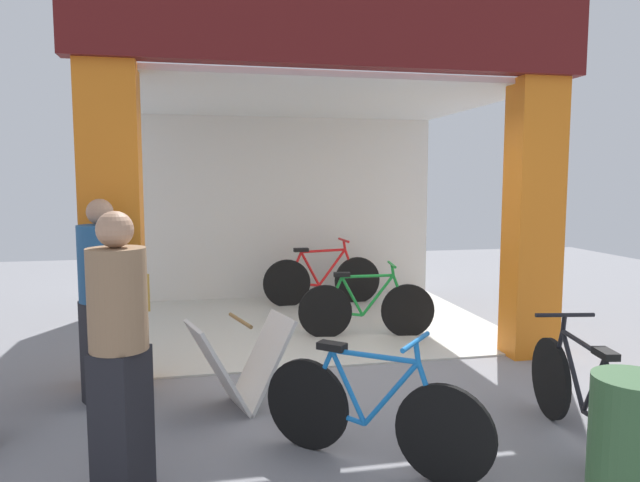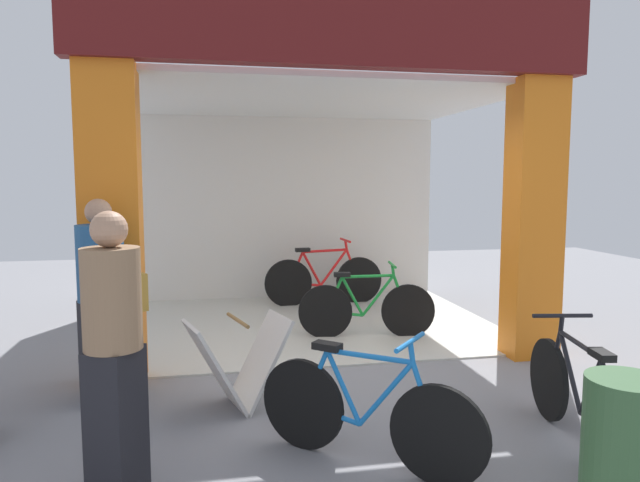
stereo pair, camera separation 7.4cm
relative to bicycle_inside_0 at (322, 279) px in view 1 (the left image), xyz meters
The scene contains 10 objects.
ground_plane 2.85m from the bicycle_inside_0, 98.72° to the right, with size 17.18×17.18×0.00m, color gray.
shop_facade 1.92m from the bicycle_inside_0, 110.79° to the right, with size 4.79×3.81×3.55m.
bicycle_inside_0 is the anchor object (origin of this frame).
bicycle_inside_1 1.82m from the bicycle_inside_0, 85.70° to the right, with size 1.57×0.43×0.87m.
bicycle_parked_0 4.75m from the bicycle_inside_0, 98.15° to the right, with size 1.21×1.07×0.86m.
bicycle_parked_1 4.81m from the bicycle_inside_0, 80.35° to the right, with size 0.43×1.55×0.86m.
sandwich_board_sign 3.88m from the bicycle_inside_0, 111.50° to the right, with size 0.89×0.68×0.74m.
pedestrian_1 5.28m from the bicycle_inside_0, 114.31° to the right, with size 0.43×0.43×1.65m.
pedestrian_2 4.11m from the bicycle_inside_0, 127.54° to the right, with size 0.60×0.50×1.67m.
trash_bin 5.75m from the bicycle_inside_0, 86.45° to the right, with size 0.40×0.40×0.86m, color #335933.
Camera 1 is at (-1.27, -5.29, 1.82)m, focal length 32.23 mm.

